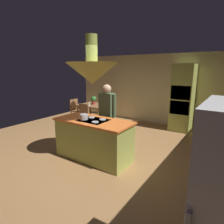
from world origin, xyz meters
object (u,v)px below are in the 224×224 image
at_px(chair_at_corner, 76,109).
at_px(cooking_pot_on_cooktop, 84,117).
at_px(oven_tower, 182,98).
at_px(kitchen_island, 94,139).
at_px(potted_plant_on_table, 94,100).
at_px(cup_on_table, 89,104).
at_px(chair_by_back_wall, 104,109).
at_px(person_at_island, 107,112).
at_px(chair_facing_island, 82,115).
at_px(dining_table, 94,107).

distance_m(chair_at_corner, cooking_pot_on_cooktop, 3.35).
bearing_deg(oven_tower, kitchen_island, -108.73).
relative_size(oven_tower, potted_plant_on_table, 7.28).
bearing_deg(cup_on_table, oven_tower, 25.38).
relative_size(chair_by_back_wall, cup_on_table, 9.67).
bearing_deg(person_at_island, chair_facing_island, 153.79).
relative_size(chair_facing_island, chair_by_back_wall, 1.00).
relative_size(oven_tower, dining_table, 2.04).
relative_size(person_at_island, potted_plant_on_table, 5.52).
height_order(person_at_island, chair_facing_island, person_at_island).
relative_size(kitchen_island, chair_facing_island, 2.06).
height_order(potted_plant_on_table, cup_on_table, potted_plant_on_table).
relative_size(chair_at_corner, cup_on_table, 9.67).
xyz_separation_m(oven_tower, person_at_island, (-1.20, -2.58, -0.14)).
bearing_deg(chair_at_corner, chair_by_back_wall, -54.89).
relative_size(dining_table, chair_by_back_wall, 1.23).
xyz_separation_m(chair_facing_island, chair_at_corner, (-0.91, 0.64, 0.00)).
distance_m(chair_by_back_wall, cup_on_table, 0.91).
height_order(dining_table, cup_on_table, cup_on_table).
relative_size(kitchen_island, potted_plant_on_table, 5.96).
bearing_deg(chair_by_back_wall, chair_facing_island, 90.00).
bearing_deg(chair_by_back_wall, cup_on_table, 86.40).
distance_m(kitchen_island, dining_table, 2.71).
height_order(person_at_island, cup_on_table, person_at_island).
bearing_deg(oven_tower, person_at_island, -114.93).
xyz_separation_m(kitchen_island, cooking_pot_on_cooktop, (-0.16, -0.13, 0.53)).
relative_size(oven_tower, chair_by_back_wall, 2.51).
height_order(person_at_island, chair_by_back_wall, person_at_island).
bearing_deg(dining_table, chair_facing_island, -90.00).
height_order(person_at_island, potted_plant_on_table, person_at_island).
xyz_separation_m(person_at_island, chair_at_corner, (-2.52, 1.43, -0.45)).
bearing_deg(cooking_pot_on_cooktop, chair_by_back_wall, 118.20).
distance_m(oven_tower, chair_facing_island, 3.37).
distance_m(kitchen_island, oven_tower, 3.48).
xyz_separation_m(chair_facing_island, cup_on_table, (-0.05, 0.43, 0.30)).
bearing_deg(kitchen_island, cup_on_table, 132.87).
bearing_deg(person_at_island, kitchen_island, -81.76).
distance_m(oven_tower, dining_table, 3.06).
bearing_deg(chair_facing_island, cup_on_table, 97.09).
height_order(kitchen_island, person_at_island, person_at_island).
bearing_deg(dining_table, potted_plant_on_table, 133.50).
height_order(oven_tower, dining_table, oven_tower).
bearing_deg(oven_tower, dining_table, -157.79).
xyz_separation_m(person_at_island, chair_by_back_wall, (-1.60, 2.07, -0.45)).
bearing_deg(oven_tower, chair_by_back_wall, -169.86).
distance_m(kitchen_island, chair_by_back_wall, 3.23).
bearing_deg(cup_on_table, chair_facing_island, -82.91).
bearing_deg(dining_table, chair_by_back_wall, 90.00).
xyz_separation_m(person_at_island, potted_plant_on_table, (-1.65, 1.48, -0.02)).
bearing_deg(chair_by_back_wall, cooking_pot_on_cooktop, 118.20).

